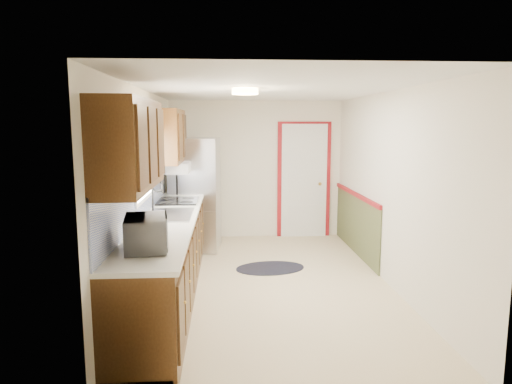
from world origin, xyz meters
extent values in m
cube|color=beige|center=(0.00, 0.00, 0.00)|extent=(3.20, 5.20, 0.12)
cube|color=white|center=(0.00, 0.00, 2.40)|extent=(3.20, 5.20, 0.12)
cube|color=white|center=(0.00, 2.50, 1.20)|extent=(3.20, 0.10, 2.40)
cube|color=white|center=(0.00, -2.50, 1.20)|extent=(3.20, 0.10, 2.40)
cube|color=white|center=(-1.50, 0.00, 1.20)|extent=(0.10, 5.20, 2.40)
cube|color=white|center=(1.50, 0.00, 1.20)|extent=(0.10, 5.20, 2.40)
cube|color=#3C220D|center=(-1.20, -0.30, 0.45)|extent=(0.60, 4.00, 0.90)
cube|color=silver|center=(-1.19, -0.30, 0.92)|extent=(0.63, 4.00, 0.04)
cube|color=#5571D0|center=(-1.49, -0.30, 1.22)|extent=(0.02, 4.00, 0.55)
cube|color=#3C220D|center=(-1.32, -1.60, 1.83)|extent=(0.35, 1.40, 0.75)
cube|color=#3C220D|center=(-1.32, 1.10, 1.83)|extent=(0.35, 1.20, 0.75)
cube|color=white|center=(-1.49, -0.20, 1.62)|extent=(0.02, 1.00, 0.90)
cube|color=#CB5826|center=(-1.44, -0.20, 1.97)|extent=(0.05, 1.12, 0.24)
cube|color=#B7B7BC|center=(-1.19, -0.20, 0.95)|extent=(0.52, 0.82, 0.02)
cube|color=white|center=(-1.27, 1.15, 1.38)|extent=(0.45, 0.60, 0.15)
cube|color=maroon|center=(0.85, 2.47, 1.00)|extent=(0.94, 0.05, 2.08)
cube|color=white|center=(0.85, 2.44, 1.00)|extent=(0.80, 0.04, 2.00)
cube|color=#49502D|center=(1.49, 1.35, 0.45)|extent=(0.02, 2.30, 0.90)
cube|color=maroon|center=(1.48, 1.35, 0.92)|extent=(0.04, 2.30, 0.06)
cylinder|color=#FFD88C|center=(-0.30, -0.20, 2.36)|extent=(0.30, 0.30, 0.06)
imported|color=white|center=(-1.20, -1.68, 1.11)|extent=(0.36, 0.55, 0.35)
cube|color=#B7B7BC|center=(-1.02, 1.75, 0.89)|extent=(0.81, 0.76, 1.78)
cylinder|color=black|center=(-1.27, 1.36, 0.80)|extent=(0.02, 0.02, 1.25)
ellipsoid|color=black|center=(0.08, 0.62, 0.01)|extent=(1.04, 0.75, 0.01)
cube|color=black|center=(-1.19, 0.75, 0.95)|extent=(0.54, 0.64, 0.02)
camera|label=1|loc=(-0.52, -5.49, 1.99)|focal=32.00mm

